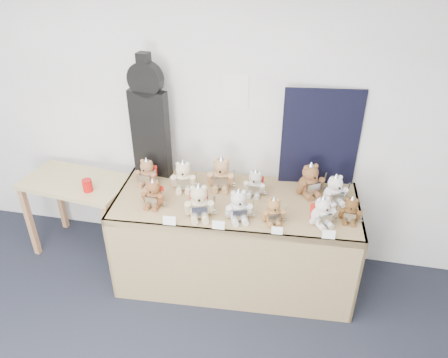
% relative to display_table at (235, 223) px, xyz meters
% --- Properties ---
extents(room_shell, '(6.00, 6.00, 6.00)m').
position_rel_display_table_xyz_m(room_shell, '(-0.11, 0.55, 0.93)').
color(room_shell, silver).
rests_on(room_shell, floor).
extents(display_table, '(2.05, 0.96, 0.83)m').
position_rel_display_table_xyz_m(display_table, '(0.00, 0.00, 0.00)').
color(display_table, '#947E4B').
rests_on(display_table, floor).
extents(side_table, '(1.00, 0.63, 0.79)m').
position_rel_display_table_xyz_m(side_table, '(-1.50, 0.17, 0.00)').
color(side_table, tan).
rests_on(side_table, floor).
extents(guitar_case, '(0.34, 0.14, 1.09)m').
position_rel_display_table_xyz_m(guitar_case, '(-0.81, 0.37, 0.71)').
color(guitar_case, black).
rests_on(guitar_case, display_table).
extents(navy_board, '(0.64, 0.10, 0.85)m').
position_rel_display_table_xyz_m(navy_board, '(0.62, 0.50, 0.60)').
color(navy_board, black).
rests_on(navy_board, display_table).
extents(red_cup, '(0.08, 0.08, 0.11)m').
position_rel_display_table_xyz_m(red_cup, '(-1.30, 0.03, 0.19)').
color(red_cup, '#B40C0C').
rests_on(red_cup, side_table).
extents(teddy_front_far_left, '(0.21, 0.18, 0.26)m').
position_rel_display_table_xyz_m(teddy_front_far_left, '(-0.64, -0.12, 0.28)').
color(teddy_front_far_left, brown).
rests_on(teddy_front_far_left, display_table).
extents(teddy_front_left, '(0.26, 0.24, 0.31)m').
position_rel_display_table_xyz_m(teddy_front_left, '(-0.25, -0.19, 0.30)').
color(teddy_front_left, '#C5B48B').
rests_on(teddy_front_left, display_table).
extents(teddy_front_centre, '(0.24, 0.22, 0.29)m').
position_rel_display_table_xyz_m(teddy_front_centre, '(0.06, -0.16, 0.29)').
color(teddy_front_centre, beige).
rests_on(teddy_front_centre, display_table).
extents(teddy_front_right, '(0.20, 0.18, 0.24)m').
position_rel_display_table_xyz_m(teddy_front_right, '(0.32, -0.15, 0.27)').
color(teddy_front_right, olive).
rests_on(teddy_front_right, display_table).
extents(teddy_front_far_right, '(0.22, 0.22, 0.27)m').
position_rel_display_table_xyz_m(teddy_front_far_right, '(0.68, -0.09, 0.28)').
color(teddy_front_far_right, silver).
rests_on(teddy_front_far_right, display_table).
extents(teddy_front_end, '(0.19, 0.16, 0.23)m').
position_rel_display_table_xyz_m(teddy_front_end, '(0.89, -0.01, 0.27)').
color(teddy_front_end, brown).
rests_on(teddy_front_end, display_table).
extents(teddy_back_left, '(0.24, 0.21, 0.29)m').
position_rel_display_table_xyz_m(teddy_back_left, '(-0.47, 0.17, 0.29)').
color(teddy_back_left, beige).
rests_on(teddy_back_left, display_table).
extents(teddy_back_centre_left, '(0.26, 0.21, 0.31)m').
position_rel_display_table_xyz_m(teddy_back_centre_left, '(-0.17, 0.25, 0.30)').
color(teddy_back_centre_left, tan).
rests_on(teddy_back_centre_left, display_table).
extents(teddy_back_centre_right, '(0.20, 0.18, 0.25)m').
position_rel_display_table_xyz_m(teddy_back_centre_right, '(0.13, 0.21, 0.28)').
color(teddy_back_centre_right, beige).
rests_on(teddy_back_centre_right, display_table).
extents(teddy_back_right, '(0.26, 0.26, 0.32)m').
position_rel_display_table_xyz_m(teddy_back_right, '(0.57, 0.30, 0.30)').
color(teddy_back_right, brown).
rests_on(teddy_back_right, display_table).
extents(teddy_back_end, '(0.23, 0.23, 0.28)m').
position_rel_display_table_xyz_m(teddy_back_end, '(0.77, 0.22, 0.29)').
color(teddy_back_end, white).
rests_on(teddy_back_end, display_table).
extents(teddy_back_far_left, '(0.22, 0.19, 0.27)m').
position_rel_display_table_xyz_m(teddy_back_far_left, '(-0.80, 0.18, 0.28)').
color(teddy_back_far_left, '#906343').
rests_on(teddy_back_far_left, display_table).
extents(entry_card_a, '(0.10, 0.03, 0.07)m').
position_rel_display_table_xyz_m(entry_card_a, '(-0.44, -0.35, 0.21)').
color(entry_card_a, white).
rests_on(entry_card_a, display_table).
extents(entry_card_b, '(0.09, 0.03, 0.07)m').
position_rel_display_table_xyz_m(entry_card_b, '(-0.07, -0.32, 0.21)').
color(entry_card_b, white).
rests_on(entry_card_b, display_table).
extents(entry_card_c, '(0.08, 0.02, 0.06)m').
position_rel_display_table_xyz_m(entry_card_c, '(0.37, -0.29, 0.21)').
color(entry_card_c, white).
rests_on(entry_card_c, display_table).
extents(entry_card_d, '(0.09, 0.03, 0.07)m').
position_rel_display_table_xyz_m(entry_card_d, '(0.74, -0.27, 0.21)').
color(entry_card_d, white).
rests_on(entry_card_d, display_table).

